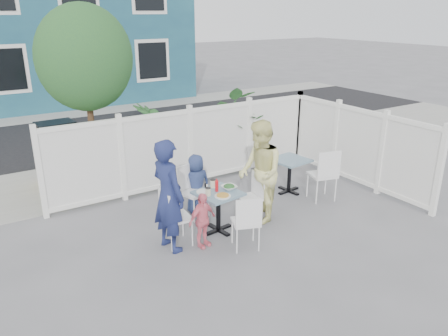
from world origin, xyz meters
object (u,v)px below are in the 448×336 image
chair_left (172,213)px  chair_back (191,187)px  utility_cabinet (59,154)px  boy (196,184)px  toddler (202,220)px  woman (260,172)px  main_table (218,201)px  man (168,196)px  spare_table (290,167)px  chair_right (253,193)px  chair_near (247,219)px

chair_left → chair_back: 1.07m
utility_cabinet → chair_left: bearing=-80.4°
boy → toddler: 1.28m
boy → woman: bearing=135.4°
chair_left → chair_back: size_ratio=0.99×
main_table → man: bearing=-175.6°
main_table → man: 0.97m
utility_cabinet → man: size_ratio=0.72×
spare_table → chair_right: chair_right is taller
chair_near → main_table: bearing=114.4°
chair_near → toddler: (-0.51, 0.45, -0.07)m
spare_table → woman: woman is taller
spare_table → chair_back: size_ratio=0.77×
main_table → toddler: (-0.47, -0.29, -0.09)m
boy → toddler: (-0.54, -1.15, -0.09)m
spare_table → man: (-2.97, -0.72, 0.33)m
utility_cabinet → chair_left: (0.81, -3.66, -0.08)m
spare_table → chair_left: size_ratio=0.78×
chair_right → chair_near: bearing=141.5°
woman → toddler: 1.38m
chair_near → boy: size_ratio=0.82×
spare_table → toddler: (-2.53, -0.94, -0.09)m
chair_right → toddler: bearing=108.7°
woman → man: bearing=-67.0°
spare_table → chair_right: bearing=-155.8°
chair_near → man: bearing=165.8°
man → boy: bearing=-56.4°
chair_near → toddler: toddler is taller
woman → boy: bearing=-118.6°
utility_cabinet → chair_near: (1.69, -4.38, -0.11)m
main_table → chair_left: (-0.84, -0.01, 0.00)m
chair_left → toddler: chair_left is taller
chair_back → man: man is taller
chair_back → toddler: 1.12m
boy → chair_back: bearing=36.8°
chair_near → man: man is taller
utility_cabinet → toddler: size_ratio=1.41×
utility_cabinet → man: man is taller
spare_table → woman: 1.46m
utility_cabinet → chair_left: utility_cabinet is taller
spare_table → boy: size_ratio=0.67×
utility_cabinet → chair_right: utility_cabinet is taller
chair_near → woman: woman is taller
chair_near → boy: 1.60m
chair_left → chair_near: bearing=54.3°
chair_right → chair_back: 1.09m
chair_right → boy: size_ratio=0.78×
chair_right → chair_left: bearing=95.0°
chair_back → toddler: (-0.38, -1.05, -0.10)m
utility_cabinet → chair_right: (2.38, -3.59, -0.13)m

